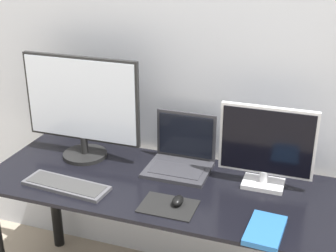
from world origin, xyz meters
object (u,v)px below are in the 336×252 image
(monitor_left, at_px, (82,106))
(laptop, at_px, (181,155))
(monitor_right, at_px, (267,146))
(book, at_px, (265,230))
(mouse, at_px, (178,201))
(keyboard, at_px, (66,185))

(monitor_left, xyz_separation_m, laptop, (0.50, 0.05, -0.21))
(monitor_right, distance_m, book, 0.41)
(mouse, relative_size, book, 0.32)
(laptop, xyz_separation_m, book, (0.47, -0.41, -0.05))
(keyboard, bearing_deg, monitor_left, 102.83)
(laptop, distance_m, keyboard, 0.56)
(monitor_right, distance_m, laptop, 0.43)
(book, bearing_deg, keyboard, 176.69)
(book, bearing_deg, monitor_left, 159.63)
(monitor_right, relative_size, laptop, 1.39)
(laptop, bearing_deg, keyboard, -140.33)
(monitor_right, bearing_deg, keyboard, -159.81)
(laptop, xyz_separation_m, mouse, (0.09, -0.34, -0.04))
(laptop, bearing_deg, book, -41.11)
(mouse, bearing_deg, laptop, 105.49)
(monitor_left, distance_m, mouse, 0.70)
(monitor_left, bearing_deg, mouse, -25.81)
(keyboard, xyz_separation_m, book, (0.90, -0.05, 0.00))
(monitor_left, xyz_separation_m, mouse, (0.59, -0.29, -0.25))
(monitor_right, relative_size, book, 1.82)
(book, bearing_deg, laptop, 138.89)
(monitor_left, distance_m, keyboard, 0.41)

